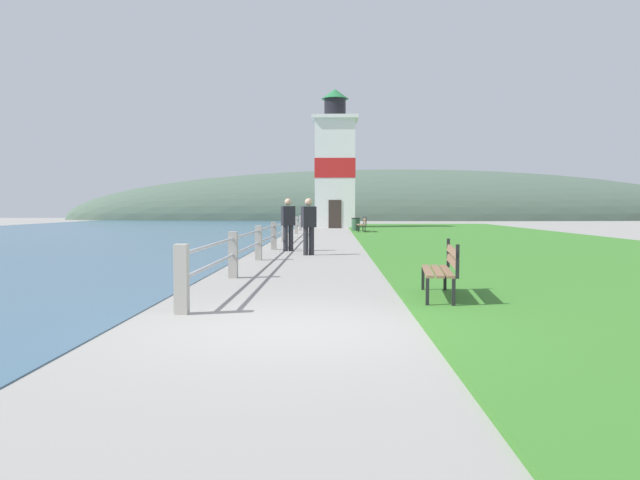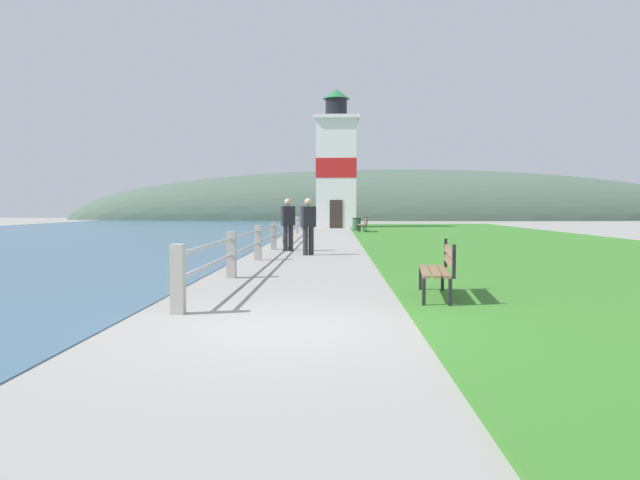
# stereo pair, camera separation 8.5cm
# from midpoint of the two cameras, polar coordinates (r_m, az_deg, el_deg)

# --- Properties ---
(ground_plane) EXTENTS (160.00, 160.00, 0.00)m
(ground_plane) POSITION_cam_midpoint_polar(r_m,az_deg,el_deg) (7.62, -3.07, -8.09)
(ground_plane) COLOR gray
(grass_verge) EXTENTS (12.00, 56.06, 0.06)m
(grass_verge) POSITION_cam_midpoint_polar(r_m,az_deg,el_deg) (27.11, 16.51, -0.17)
(grass_verge) COLOR #387528
(grass_verge) RESTS_ON ground_plane
(seawall_railing) EXTENTS (0.18, 30.95, 0.96)m
(seawall_railing) POSITION_cam_midpoint_polar(r_m,az_deg,el_deg) (23.95, -3.64, 0.82)
(seawall_railing) COLOR #A8A399
(seawall_railing) RESTS_ON ground_plane
(park_bench_near) EXTENTS (0.65, 1.79, 0.94)m
(park_bench_near) POSITION_cam_midpoint_polar(r_m,az_deg,el_deg) (9.93, 11.16, -2.42)
(park_bench_near) COLOR brown
(park_bench_near) RESTS_ON ground_plane
(park_bench_midway) EXTENTS (0.50, 1.99, 0.94)m
(park_bench_midway) POSITION_cam_midpoint_polar(r_m,az_deg,el_deg) (36.27, 4.05, 1.52)
(park_bench_midway) COLOR brown
(park_bench_midway) RESTS_ON ground_plane
(lighthouse) EXTENTS (3.28, 3.28, 10.00)m
(lighthouse) POSITION_cam_midpoint_polar(r_m,az_deg,el_deg) (45.51, 1.54, 6.72)
(lighthouse) COLOR white
(lighthouse) RESTS_ON ground_plane
(person_strolling) EXTENTS (0.49, 0.40, 1.77)m
(person_strolling) POSITION_cam_midpoint_polar(r_m,az_deg,el_deg) (20.96, -2.83, 1.60)
(person_strolling) COLOR #28282D
(person_strolling) RESTS_ON ground_plane
(person_by_railing) EXTENTS (0.49, 0.39, 1.75)m
(person_by_railing) POSITION_cam_midpoint_polar(r_m,az_deg,el_deg) (19.12, -0.95, 1.44)
(person_by_railing) COLOR #28282D
(person_by_railing) RESTS_ON ground_plane
(trash_bin) EXTENTS (0.54, 0.54, 0.84)m
(trash_bin) POSITION_cam_midpoint_polar(r_m,az_deg,el_deg) (37.98, 3.44, 1.41)
(trash_bin) COLOR #2D5138
(trash_bin) RESTS_ON ground_plane
(distant_hillside) EXTENTS (80.00, 16.00, 12.00)m
(distant_hillside) POSITION_cam_midpoint_polar(r_m,az_deg,el_deg) (75.21, 7.11, 1.85)
(distant_hillside) COLOR #475B4C
(distant_hillside) RESTS_ON ground_plane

